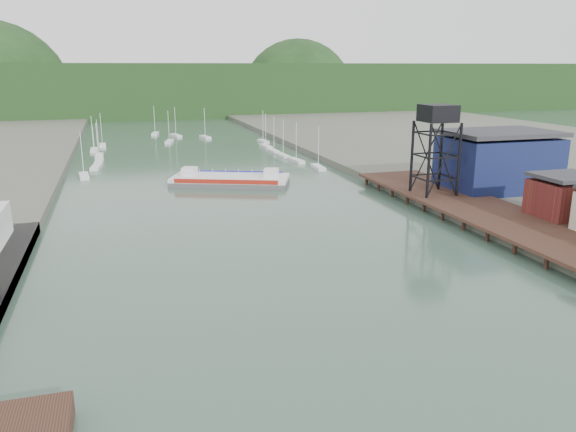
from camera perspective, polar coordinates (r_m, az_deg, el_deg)
ground at (r=43.70m, az=13.86°, el=-19.96°), size 600.00×600.00×0.00m
east_pier at (r=96.85m, az=19.42°, el=0.50°), size 14.00×70.00×2.45m
lift_tower at (r=104.15m, az=14.96°, el=9.51°), size 6.50×6.50×16.00m
blue_shed at (r=115.29m, az=20.55°, el=5.24°), size 20.50×14.50×11.30m
marina_sailboats at (r=171.64m, az=-10.21°, el=6.61°), size 57.71×92.65×0.90m
distant_hills at (r=332.34m, az=-14.49°, el=12.07°), size 500.00×120.00×80.00m
chain_ferry at (r=121.71m, az=-5.88°, el=3.70°), size 26.66×18.48×3.56m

